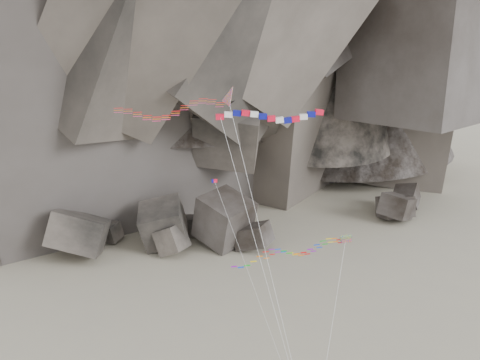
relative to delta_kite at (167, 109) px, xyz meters
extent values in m
cube|color=#47423F|center=(42.97, 31.27, -24.78)|extent=(7.93, 7.34, 5.38)
cube|color=#47423F|center=(47.25, 35.21, -24.98)|extent=(6.35, 5.87, 5.31)
cube|color=#47423F|center=(2.69, 30.74, -23.88)|extent=(8.38, 8.48, 8.03)
cube|color=#47423F|center=(15.52, 26.09, -25.05)|extent=(6.83, 6.71, 4.73)
cube|color=#47423F|center=(3.47, 27.54, -24.75)|extent=(5.86, 5.98, 5.13)
cube|color=#47423F|center=(11.77, 28.83, -23.22)|extent=(9.84, 10.76, 8.80)
cube|color=#47423F|center=(-5.27, 34.92, -25.29)|extent=(4.55, 4.15, 3.43)
cube|color=#47423F|center=(-9.70, 30.02, -24.13)|extent=(9.72, 8.63, 8.28)
cube|color=#47423F|center=(43.27, 32.23, -24.83)|extent=(5.50, 4.71, 4.37)
cube|color=#47423F|center=(6.79, 34.61, -25.15)|extent=(4.40, 3.97, 3.18)
cylinder|color=silver|center=(7.01, -7.03, -12.22)|extent=(3.55, 13.18, 26.03)
cube|color=red|center=(5.02, 1.77, -1.23)|extent=(0.81, 0.61, 0.49)
cube|color=white|center=(5.77, 1.62, -1.03)|extent=(0.84, 0.62, 0.55)
cube|color=#0B0E83|center=(6.53, 1.41, -0.90)|extent=(0.87, 0.62, 0.58)
cube|color=red|center=(7.28, 1.19, -0.88)|extent=(0.87, 0.62, 0.59)
cube|color=white|center=(8.04, 0.96, -0.99)|extent=(0.85, 0.62, 0.56)
cube|color=#0B0E83|center=(8.79, 0.74, -1.18)|extent=(0.82, 0.61, 0.50)
cube|color=red|center=(9.55, 0.57, -1.39)|extent=(0.84, 0.61, 0.53)
cube|color=white|center=(10.30, 0.45, -1.54)|extent=(0.86, 0.62, 0.58)
cube|color=#0B0E83|center=(11.06, 0.38, -1.59)|extent=(0.87, 0.62, 0.59)
cube|color=red|center=(11.81, 0.34, -1.51)|extent=(0.86, 0.62, 0.57)
cube|color=white|center=(12.56, 0.31, -1.33)|extent=(0.83, 0.61, 0.52)
cube|color=#0B0E83|center=(13.32, 0.26, -1.12)|extent=(0.83, 0.61, 0.52)
cube|color=red|center=(14.07, 0.18, -0.95)|extent=(0.86, 0.62, 0.57)
cylinder|color=silver|center=(6.90, -6.02, -13.23)|extent=(3.79, 15.20, 24.02)
cube|color=#B4D80C|center=(15.69, -3.53, -12.17)|extent=(1.19, 0.53, 0.63)
cube|color=#0CB219|center=(15.69, -3.69, -12.41)|extent=(0.99, 0.40, 0.43)
cylinder|color=silver|center=(12.23, -8.57, -18.70)|extent=(6.96, 10.10, 13.08)
cube|color=red|center=(4.13, 0.37, -6.85)|extent=(0.52, 0.06, 0.33)
cube|color=#0B0E83|center=(3.96, 0.38, -6.85)|extent=(0.19, 0.05, 0.34)
cylinder|color=silver|center=(6.45, -6.62, -16.04)|extent=(4.67, 13.99, 18.39)
camera|label=1|loc=(-5.79, -45.11, 7.76)|focal=40.00mm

